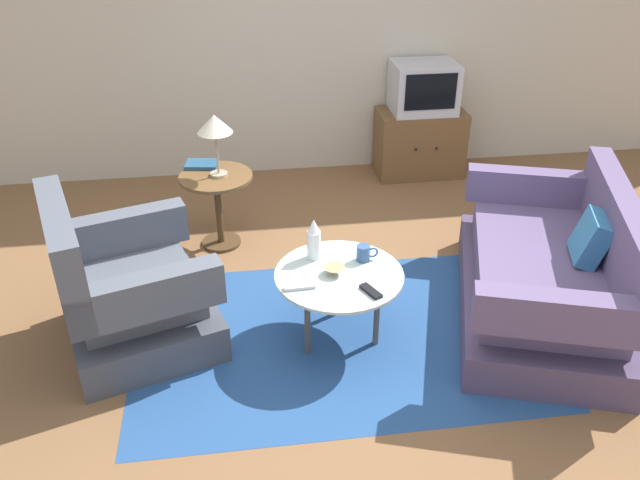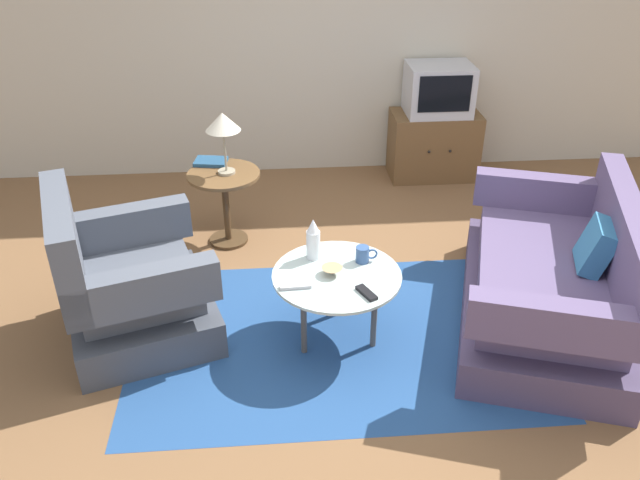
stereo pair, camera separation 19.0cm
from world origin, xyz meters
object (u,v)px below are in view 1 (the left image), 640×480
Objects in this scene: armchair at (127,295)px; couch at (549,277)px; coffee_table at (339,279)px; table_lamp at (215,126)px; bowl at (334,270)px; vase at (314,240)px; book at (202,164)px; mug at (364,253)px; tv_remote_silver at (299,287)px; tv_stand at (419,143)px; side_table at (217,195)px; television at (424,87)px; tv_remote_dark at (371,291)px.

armchair is 0.59× the size of couch.
coffee_table is 1.66× the size of table_lamp.
couch is at bearing 2.21° from bowl.
vase is 1.02× the size of book.
couch reaches higher than coffee_table.
mug is at bearing -52.37° from table_lamp.
bowl is 0.25m from tv_remote_silver.
tv_stand is at bearing 63.86° from coffee_table.
tv_stand is 3.02× the size of book.
couch reaches higher than mug.
tv_stand is 4.36× the size of tv_remote_silver.
book is (-1.92, -0.87, 0.29)m from tv_stand.
vase is at bearing 74.42° from armchair.
couch is 3.26× the size of side_table.
table_lamp is 1.46m from bowl.
bowl is 0.69× the size of tv_remote_silver.
television is (1.12, 2.28, 0.39)m from coffee_table.
armchair is 3.17m from tv_stand.
tv_remote_silver is (0.46, -1.34, 0.06)m from side_table.
couch is 2.23m from tv_stand.
vase is (-1.24, -2.09, 0.29)m from tv_stand.
tv_stand reaches higher than coffee_table.
armchair is 1.23m from bowl.
tv_stand is 2.36m from mug.
armchair is 1.42m from mug.
table_lamp reaches higher than side_table.
television reaches higher than side_table.
mug is 1.61m from book.
television reaches higher than tv_remote_silver.
tv_remote_dark is at bearing 120.42° from couch.
television reaches higher than bowl.
tv_stand is (1.82, 1.05, -0.12)m from side_table.
television reaches higher than tv_remote_dark.
table_lamp is at bearing 118.28° from vase.
tv_remote_dark is (-0.03, -0.34, -0.04)m from mug.
coffee_table is 1.41m from side_table.
book is (-0.10, 0.18, 0.17)m from side_table.
television is 2.70m from tv_remote_dark.
coffee_table is 4.23× the size of tv_remote_silver.
tv_remote_dark is at bearing -56.85° from coffee_table.
tv_remote_silver reaches higher than coffee_table.
coffee_table is at bearing -60.03° from side_table.
side_table reaches higher than coffee_table.
table_lamp reaches higher than tv_stand.
couch is 2.36m from side_table.
mug is (0.17, 0.12, 0.09)m from coffee_table.
mug is at bearing 35.95° from coffee_table.
tv_stand and book have the same top height.
book is (-0.77, 1.41, 0.09)m from bowl.
tv_remote_silver is (-1.59, -0.17, 0.19)m from couch.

